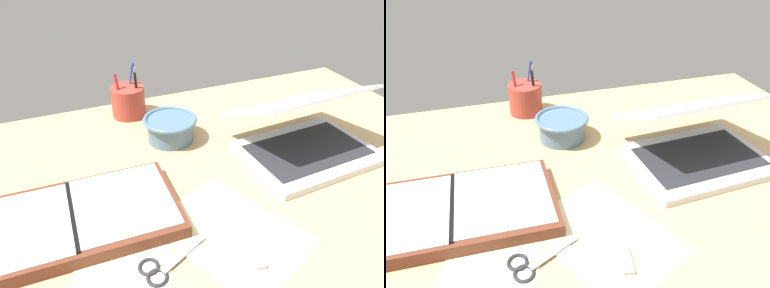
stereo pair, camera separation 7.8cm
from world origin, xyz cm
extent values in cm
cube|color=tan|center=(0.00, 0.00, 1.00)|extent=(140.00, 100.00, 2.00)
cube|color=silver|center=(25.50, 2.67, 2.90)|extent=(33.29, 25.29, 1.80)
cube|color=#232328|center=(25.50, 2.67, 3.92)|extent=(29.06, 18.52, 0.24)
cube|color=silver|center=(25.10, 9.15, 14.27)|extent=(33.16, 23.21, 11.12)
cube|color=silver|center=(25.13, 8.72, 14.05)|extent=(30.47, 20.75, 9.65)
cylinder|color=slate|center=(-3.42, 23.24, 4.99)|extent=(12.14, 12.14, 5.97)
torus|color=slate|center=(-3.42, 23.24, 7.97)|extent=(14.28, 14.28, 1.14)
cylinder|color=#9E382D|center=(-10.08, 41.06, 6.48)|extent=(9.88, 9.88, 8.95)
cylinder|color=black|center=(-7.52, 40.13, 9.58)|extent=(1.87, 3.74, 13.02)
cylinder|color=#233899|center=(-8.58, 43.33, 10.25)|extent=(3.25, 2.42, 14.42)
cylinder|color=#B21E1E|center=(-12.64, 40.16, 9.22)|extent=(1.74, 3.46, 12.34)
cylinder|color=#B7B7BC|center=(-8.74, 43.43, 9.83)|extent=(4.37, 2.84, 13.35)
cube|color=brown|center=(-31.81, -0.02, 3.43)|extent=(41.40, 23.39, 2.86)
cube|color=silver|center=(-41.72, 0.22, 5.01)|extent=(19.53, 20.81, 0.30)
cube|color=silver|center=(-21.89, -0.27, 5.01)|extent=(19.53, 20.81, 0.30)
cube|color=black|center=(-31.81, -0.02, 5.16)|extent=(1.29, 20.37, 0.30)
cube|color=#B7B7BC|center=(-14.65, -15.08, 2.60)|extent=(10.19, 5.87, 0.30)
cube|color=#B7B7BC|center=(-14.65, -15.08, 2.30)|extent=(10.82, 1.65, 0.30)
torus|color=#232328|center=(-20.62, -18.05, 2.30)|extent=(3.90, 3.90, 0.70)
torus|color=#232328|center=(-21.31, -15.36, 2.30)|extent=(3.90, 3.90, 0.70)
cube|color=#F4EFB2|center=(-4.31, -13.62, 2.08)|extent=(29.65, 33.26, 0.16)
cube|color=#F4EFB2|center=(-26.69, -17.46, 2.08)|extent=(22.65, 26.11, 0.16)
cube|color=#99999E|center=(-3.02, -20.45, 2.50)|extent=(3.07, 6.27, 1.00)
cube|color=silver|center=(-2.36, -16.91, 2.50)|extent=(1.40, 1.40, 0.60)
camera|label=1|loc=(-30.95, -57.98, 55.09)|focal=35.00mm
camera|label=2|loc=(-23.60, -60.58, 55.09)|focal=35.00mm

